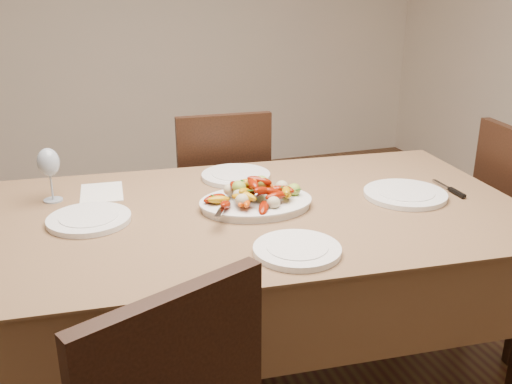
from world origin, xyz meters
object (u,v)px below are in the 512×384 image
object	(u,v)px
wine_glass	(50,174)
plate_left	(89,219)
plate_right	(405,194)
plate_far	(236,176)
serving_platter	(256,204)
dining_table	(256,305)
chair_far	(217,202)
plate_near	(297,250)

from	to	relation	value
wine_glass	plate_left	bearing A→B (deg)	-65.22
plate_right	plate_far	size ratio (longest dim) A/B	1.09
plate_left	serving_platter	bearing A→B (deg)	-5.78
dining_table	plate_right	xyz separation A→B (m)	(0.55, -0.06, 0.39)
serving_platter	plate_far	xyz separation A→B (m)	(0.03, 0.32, -0.00)
dining_table	chair_far	xyz separation A→B (m)	(0.07, 0.81, 0.10)
dining_table	plate_far	world-z (taller)	plate_far
chair_far	wine_glass	bearing A→B (deg)	37.63
plate_right	plate_near	world-z (taller)	same
dining_table	plate_far	xyz separation A→B (m)	(0.03, 0.33, 0.39)
dining_table	chair_far	distance (m)	0.82
chair_far	dining_table	bearing A→B (deg)	87.74
dining_table	wine_glass	bearing A→B (deg)	155.15
serving_platter	dining_table	bearing A→B (deg)	-107.63
dining_table	wine_glass	world-z (taller)	wine_glass
chair_far	wine_glass	xyz separation A→B (m)	(-0.73, -0.50, 0.39)
chair_far	plate_left	xyz separation A→B (m)	(-0.62, -0.74, 0.29)
serving_platter	plate_far	world-z (taller)	serving_platter
wine_glass	dining_table	bearing A→B (deg)	-24.85
plate_right	wine_glass	distance (m)	1.26
serving_platter	plate_left	world-z (taller)	serving_platter
chair_far	plate_left	bearing A→B (deg)	53.01
dining_table	plate_left	bearing A→B (deg)	172.97
plate_left	plate_far	size ratio (longest dim) A/B	0.99
dining_table	plate_left	distance (m)	0.67
serving_platter	plate_far	bearing A→B (deg)	85.42
chair_far	plate_near	size ratio (longest dim) A/B	3.74
serving_platter	wine_glass	xyz separation A→B (m)	(-0.66, 0.29, 0.09)
serving_platter	plate_left	size ratio (longest dim) A/B	1.41
chair_far	serving_platter	size ratio (longest dim) A/B	2.53
dining_table	wine_glass	distance (m)	0.87
plate_left	plate_near	xyz separation A→B (m)	(0.55, -0.42, 0.00)
plate_left	wine_glass	world-z (taller)	wine_glass
dining_table	plate_near	distance (m)	0.53
dining_table	plate_far	bearing A→B (deg)	84.94
chair_far	plate_right	world-z (taller)	chair_far
plate_near	plate_right	bearing A→B (deg)	28.33
dining_table	plate_left	size ratio (longest dim) A/B	6.88
plate_far	wine_glass	bearing A→B (deg)	-177.51
plate_right	wine_glass	size ratio (longest dim) A/B	1.44
plate_left	plate_right	bearing A→B (deg)	-6.76
plate_far	serving_platter	bearing A→B (deg)	-94.58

